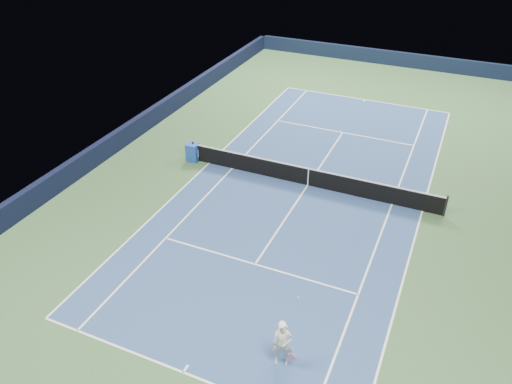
% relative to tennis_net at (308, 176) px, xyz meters
% --- Properties ---
extents(ground, '(40.00, 40.00, 0.00)m').
position_rel_tennis_net_xyz_m(ground, '(0.00, 0.00, -0.50)').
color(ground, '#34572F').
rests_on(ground, ground).
extents(wall_far, '(22.00, 0.35, 1.10)m').
position_rel_tennis_net_xyz_m(wall_far, '(0.00, 19.82, 0.05)').
color(wall_far, black).
rests_on(wall_far, ground).
extents(wall_left, '(0.35, 40.00, 1.10)m').
position_rel_tennis_net_xyz_m(wall_left, '(-10.82, 0.00, 0.05)').
color(wall_left, black).
rests_on(wall_left, ground).
extents(court_surface, '(10.97, 23.77, 0.01)m').
position_rel_tennis_net_xyz_m(court_surface, '(0.00, 0.00, -0.50)').
color(court_surface, navy).
rests_on(court_surface, ground).
extents(baseline_far, '(10.97, 0.08, 0.00)m').
position_rel_tennis_net_xyz_m(baseline_far, '(0.00, 11.88, -0.50)').
color(baseline_far, white).
rests_on(baseline_far, ground).
extents(baseline_near, '(10.97, 0.08, 0.00)m').
position_rel_tennis_net_xyz_m(baseline_near, '(0.00, -11.88, -0.50)').
color(baseline_near, white).
rests_on(baseline_near, ground).
extents(sideline_doubles_right, '(0.08, 23.77, 0.00)m').
position_rel_tennis_net_xyz_m(sideline_doubles_right, '(5.49, 0.00, -0.50)').
color(sideline_doubles_right, white).
rests_on(sideline_doubles_right, ground).
extents(sideline_doubles_left, '(0.08, 23.77, 0.00)m').
position_rel_tennis_net_xyz_m(sideline_doubles_left, '(-5.49, 0.00, -0.50)').
color(sideline_doubles_left, white).
rests_on(sideline_doubles_left, ground).
extents(sideline_singles_right, '(0.08, 23.77, 0.00)m').
position_rel_tennis_net_xyz_m(sideline_singles_right, '(4.12, 0.00, -0.50)').
color(sideline_singles_right, white).
rests_on(sideline_singles_right, ground).
extents(sideline_singles_left, '(0.08, 23.77, 0.00)m').
position_rel_tennis_net_xyz_m(sideline_singles_left, '(-4.12, 0.00, -0.50)').
color(sideline_singles_left, white).
rests_on(sideline_singles_left, ground).
extents(service_line_far, '(8.23, 0.08, 0.00)m').
position_rel_tennis_net_xyz_m(service_line_far, '(0.00, 6.40, -0.50)').
color(service_line_far, white).
rests_on(service_line_far, ground).
extents(service_line_near, '(8.23, 0.08, 0.00)m').
position_rel_tennis_net_xyz_m(service_line_near, '(0.00, -6.40, -0.50)').
color(service_line_near, white).
rests_on(service_line_near, ground).
extents(center_service_line, '(0.08, 12.80, 0.00)m').
position_rel_tennis_net_xyz_m(center_service_line, '(0.00, 0.00, -0.50)').
color(center_service_line, white).
rests_on(center_service_line, ground).
extents(center_mark_far, '(0.08, 0.30, 0.00)m').
position_rel_tennis_net_xyz_m(center_mark_far, '(0.00, 11.73, -0.50)').
color(center_mark_far, white).
rests_on(center_mark_far, ground).
extents(center_mark_near, '(0.08, 0.30, 0.00)m').
position_rel_tennis_net_xyz_m(center_mark_near, '(0.00, -11.73, -0.50)').
color(center_mark_near, white).
rests_on(center_mark_near, ground).
extents(tennis_net, '(12.90, 0.10, 1.07)m').
position_rel_tennis_net_xyz_m(tennis_net, '(0.00, 0.00, 0.00)').
color(tennis_net, black).
rests_on(tennis_net, ground).
extents(sponsor_cube, '(0.64, 0.58, 0.98)m').
position_rel_tennis_net_xyz_m(sponsor_cube, '(-6.40, -0.08, -0.02)').
color(sponsor_cube, '#1D48B0').
rests_on(sponsor_cube, ground).
extents(tennis_player, '(0.84, 1.34, 1.96)m').
position_rel_tennis_net_xyz_m(tennis_player, '(2.64, -10.30, 0.35)').
color(tennis_player, white).
rests_on(tennis_player, ground).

